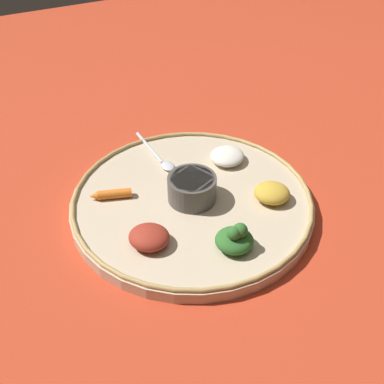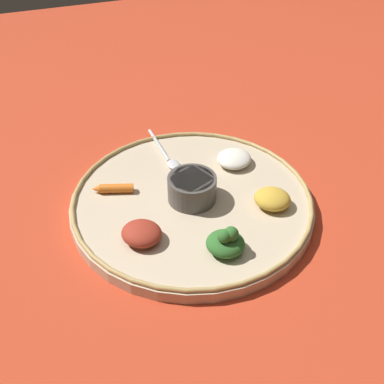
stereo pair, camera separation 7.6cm
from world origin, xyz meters
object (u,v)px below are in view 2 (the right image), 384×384
at_px(center_bowl, 192,188).
at_px(spoon, 166,156).
at_px(carrot_near_spoon, 113,188).
at_px(greens_pile, 226,241).

xyz_separation_m(center_bowl, spoon, (0.14, 0.01, -0.02)).
bearing_deg(carrot_near_spoon, center_bowl, -117.49).
bearing_deg(greens_pile, spoon, 2.12).
height_order(center_bowl, carrot_near_spoon, center_bowl).
bearing_deg(greens_pile, carrot_near_spoon, 32.93).
distance_m(greens_pile, carrot_near_spoon, 0.25).
distance_m(center_bowl, greens_pile, 0.14).
bearing_deg(spoon, carrot_near_spoon, 120.11).
height_order(center_bowl, spoon, center_bowl).
bearing_deg(center_bowl, carrot_near_spoon, 62.51).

